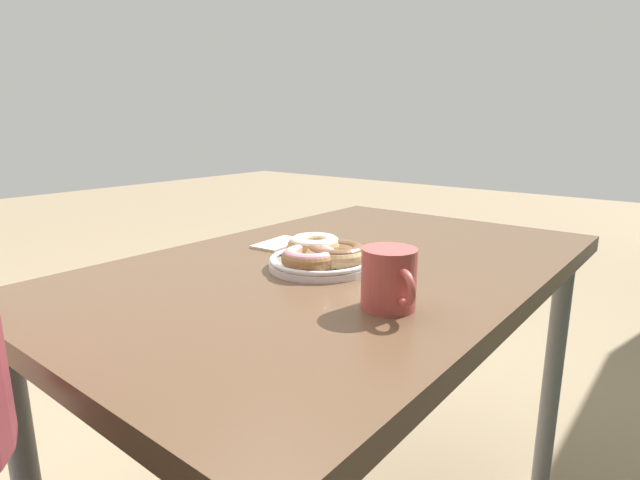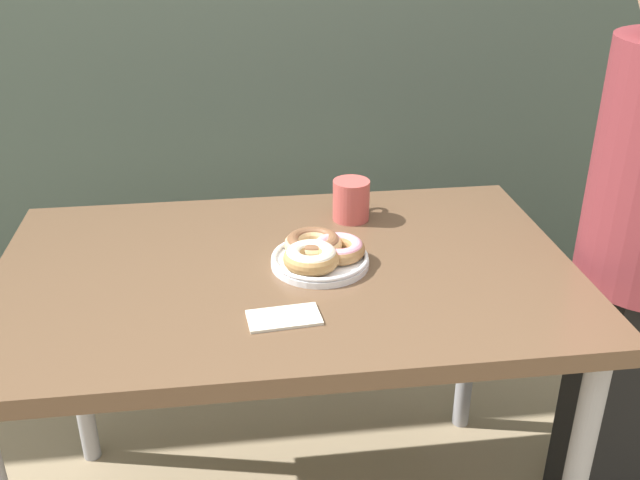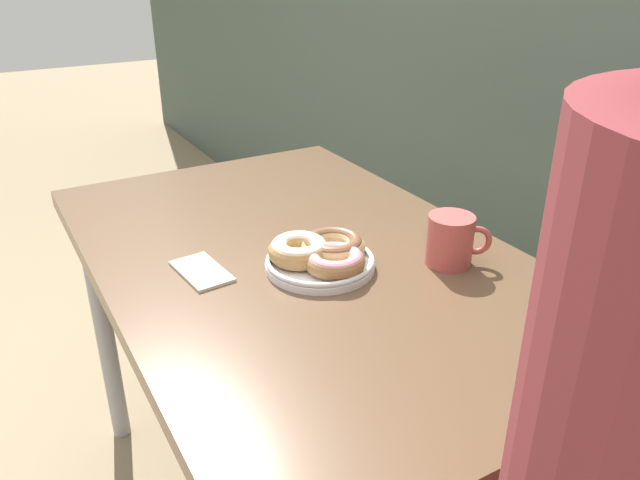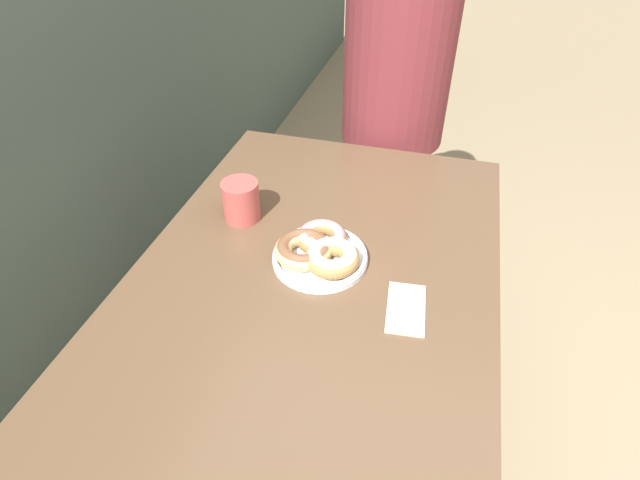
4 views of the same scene
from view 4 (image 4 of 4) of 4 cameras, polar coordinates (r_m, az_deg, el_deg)
dining_table at (r=1.12m, az=-1.16°, el=-7.90°), size 1.24×0.78×0.77m
donut_plate at (r=1.09m, az=-0.11°, el=-1.23°), size 0.22×0.24×0.06m
coffee_mug at (r=1.23m, az=-9.08°, el=4.55°), size 0.09×0.12×0.10m
person_figure at (r=1.72m, az=8.42°, el=14.17°), size 0.34×0.34×1.46m
napkin at (r=1.02m, az=9.80°, el=-7.71°), size 0.14×0.09×0.01m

